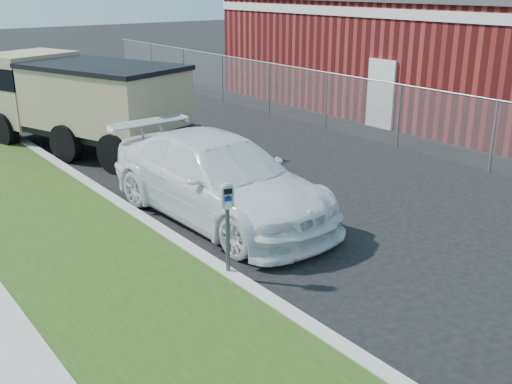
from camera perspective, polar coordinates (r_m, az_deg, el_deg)
ground at (r=11.14m, az=8.91°, el=-4.78°), size 120.00×120.00×0.00m
streetside at (r=10.18m, az=-22.93°, el=-8.17°), size 6.12×50.00×0.15m
chainlink_fence at (r=19.65m, az=6.76°, el=9.68°), size 0.06×30.06×30.00m
brick_building at (r=24.64m, az=15.61°, el=13.08°), size 9.20×14.20×4.17m
parking_meter at (r=9.24m, az=-2.76°, el=-1.55°), size 0.24×0.19×1.49m
white_wagon at (r=11.98m, az=-3.57°, el=1.33°), size 2.62×5.74×1.63m
dump_truck at (r=17.74m, az=-16.72°, el=8.58°), size 4.43×6.98×2.57m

